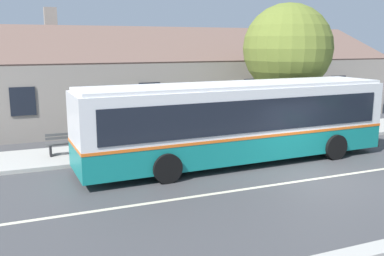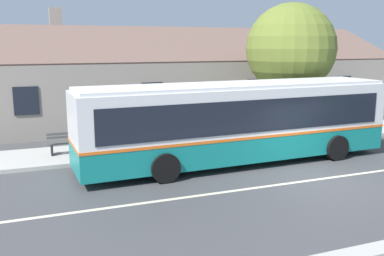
# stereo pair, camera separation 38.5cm
# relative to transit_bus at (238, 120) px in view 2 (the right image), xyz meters

# --- Properties ---
(ground_plane) EXTENTS (300.00, 300.00, 0.00)m
(ground_plane) POSITION_rel_transit_bus_xyz_m (1.72, -2.90, -1.65)
(ground_plane) COLOR #424244
(sidewalk_far) EXTENTS (60.00, 3.00, 0.15)m
(sidewalk_far) POSITION_rel_transit_bus_xyz_m (1.72, 3.10, -1.57)
(sidewalk_far) COLOR #ADAAA3
(sidewalk_far) RESTS_ON ground
(lane_divider_stripe) EXTENTS (60.00, 0.16, 0.01)m
(lane_divider_stripe) POSITION_rel_transit_bus_xyz_m (1.72, -2.90, -1.64)
(lane_divider_stripe) COLOR beige
(lane_divider_stripe) RESTS_ON ground
(community_building) EXTENTS (26.23, 10.24, 6.57)m
(community_building) POSITION_rel_transit_bus_xyz_m (1.51, 11.66, 0.25)
(community_building) COLOR gray
(community_building) RESTS_ON ground
(transit_bus) EXTENTS (12.34, 3.04, 3.05)m
(transit_bus) POSITION_rel_transit_bus_xyz_m (0.00, 0.00, 0.00)
(transit_bus) COLOR #147F7A
(transit_bus) RESTS_ON ground
(bench_by_building) EXTENTS (1.81, 0.51, 0.94)m
(bench_by_building) POSITION_rel_transit_bus_xyz_m (-5.90, 3.08, -1.07)
(bench_by_building) COLOR #4C4C4C
(bench_by_building) RESTS_ON sidewalk_far
(street_tree_primary) EXTENTS (4.40, 4.40, 6.48)m
(street_tree_primary) POSITION_rel_transit_bus_xyz_m (4.94, 3.92, 2.49)
(street_tree_primary) COLOR #4C3828
(street_tree_primary) RESTS_ON ground
(bus_stop_sign) EXTENTS (0.36, 0.07, 2.40)m
(bus_stop_sign) POSITION_rel_transit_bus_xyz_m (6.18, 2.09, -0.01)
(bus_stop_sign) COLOR gray
(bus_stop_sign) RESTS_ON sidewalk_far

